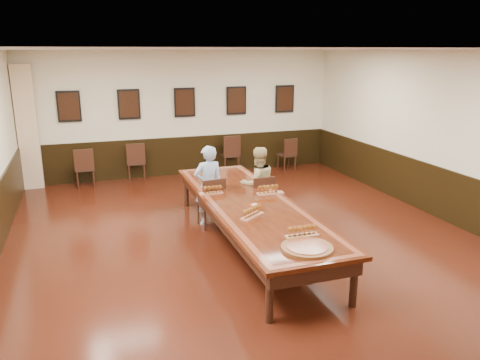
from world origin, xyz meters
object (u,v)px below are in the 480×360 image
object	(u,v)px
spare_chair_b	(136,161)
spare_chair_d	(287,154)
person_woman	(258,184)
conference_table	(250,210)
chair_man	(211,202)
spare_chair_c	(229,153)
spare_chair_a	(84,167)
chair_woman	(260,198)
person_man	(208,186)
carved_platter	(307,248)

from	to	relation	value
spare_chair_b	spare_chair_d	world-z (taller)	spare_chair_b
person_woman	conference_table	bearing A→B (deg)	59.58
chair_man	spare_chair_c	bearing A→B (deg)	-118.47
spare_chair_a	person_woman	distance (m)	4.70
person_woman	spare_chair_b	bearing A→B (deg)	-66.20
chair_woman	person_man	world-z (taller)	person_man
spare_chair_b	carved_platter	world-z (taller)	spare_chair_b
person_woman	spare_chair_c	bearing A→B (deg)	-102.22
person_man	person_woman	world-z (taller)	person_man
person_woman	spare_chair_d	bearing A→B (deg)	-125.16
person_man	spare_chair_a	bearing A→B (deg)	-63.87
chair_man	spare_chair_c	distance (m)	4.09
spare_chair_b	spare_chair_d	size ratio (longest dim) A/B	1.09
spare_chair_a	person_man	xyz separation A→B (m)	(2.17, -3.44, 0.28)
spare_chair_d	carved_platter	size ratio (longest dim) A/B	1.23
spare_chair_a	spare_chair_d	world-z (taller)	spare_chair_a
spare_chair_b	carved_platter	xyz separation A→B (m)	(1.37, -6.86, 0.29)
conference_table	carved_platter	world-z (taller)	carved_platter
chair_woman	spare_chair_d	xyz separation A→B (m)	(2.17, 3.56, -0.02)
spare_chair_d	person_woman	world-z (taller)	person_woman
carved_platter	person_woman	bearing A→B (deg)	80.49
spare_chair_d	spare_chair_a	bearing A→B (deg)	-7.84
spare_chair_b	person_man	world-z (taller)	person_man
spare_chair_a	spare_chair_b	distance (m)	1.26
spare_chair_a	spare_chair_c	world-z (taller)	spare_chair_c
spare_chair_c	person_man	bearing A→B (deg)	65.20
chair_man	person_man	xyz separation A→B (m)	(-0.01, 0.10, 0.28)
chair_woman	spare_chair_b	size ratio (longest dim) A/B	0.95
person_man	chair_woman	bearing A→B (deg)	164.88
chair_woman	spare_chair_b	bearing A→B (deg)	-66.73
chair_man	spare_chair_a	world-z (taller)	spare_chair_a
chair_woman	carved_platter	world-z (taller)	chair_woman
spare_chair_d	person_man	bearing A→B (deg)	39.83
chair_man	carved_platter	size ratio (longest dim) A/B	1.31
spare_chair_c	chair_man	bearing A→B (deg)	65.89
spare_chair_a	spare_chair_d	xyz separation A→B (m)	(5.31, -0.03, -0.03)
spare_chair_a	person_man	world-z (taller)	person_man
chair_woman	conference_table	size ratio (longest dim) A/B	0.18
chair_man	spare_chair_b	world-z (taller)	spare_chair_b
spare_chair_d	chair_woman	bearing A→B (deg)	51.15
chair_man	carved_platter	bearing A→B (deg)	91.82
chair_man	spare_chair_a	bearing A→B (deg)	-64.49
spare_chair_a	spare_chair_b	bearing A→B (deg)	-170.22
chair_woman	spare_chair_a	size ratio (longest dim) A/B	0.96
chair_man	conference_table	xyz separation A→B (m)	(0.40, -1.04, 0.14)
person_woman	carved_platter	distance (m)	3.18
spare_chair_c	person_man	xyz separation A→B (m)	(-1.57, -3.69, 0.25)
chair_woman	spare_chair_d	size ratio (longest dim) A/B	1.04
chair_woman	spare_chair_b	world-z (taller)	spare_chair_b
spare_chair_c	person_woman	world-z (taller)	person_woman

